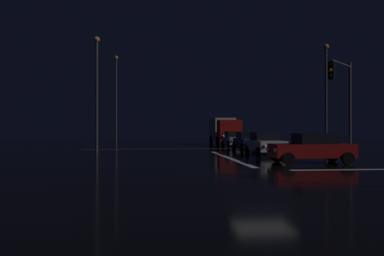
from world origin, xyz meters
name	(u,v)px	position (x,y,z in m)	size (l,w,h in m)	color
ground	(263,172)	(0.00, 0.00, -0.05)	(120.00, 120.00, 0.10)	black
stop_line_north	(229,158)	(0.00, 7.75, 0.00)	(0.35, 13.24, 0.01)	white
centre_line_ns	(204,149)	(0.00, 19.35, 0.00)	(22.00, 0.15, 0.01)	yellow
sedan_white	(265,144)	(2.96, 9.90, 0.80)	(2.02, 4.33, 1.57)	silver
sedan_blue	(249,141)	(3.13, 15.36, 0.80)	(2.02, 4.33, 1.57)	navy
sedan_silver	(235,139)	(3.30, 21.78, 0.80)	(2.02, 4.33, 1.57)	#B7B7BC
box_truck	(224,130)	(3.58, 29.20, 1.71)	(2.68, 8.28, 3.08)	red
sedan_red_crossing	(312,148)	(3.57, 3.31, 0.80)	(4.33, 2.02, 1.57)	maroon
traffic_signal_ne	(342,90)	(7.13, 7.13, 4.22)	(2.69, 2.69, 6.18)	#4C4C51
streetlamp_left_near	(97,86)	(-8.85, 13.35, 5.02)	(0.44, 0.44, 8.68)	#424247
streetlamp_left_far	(116,94)	(-8.85, 29.35, 5.80)	(0.44, 0.44, 10.18)	#424247
streetlamp_right_near	(326,89)	(8.85, 13.35, 4.93)	(0.44, 0.44, 8.50)	#424247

